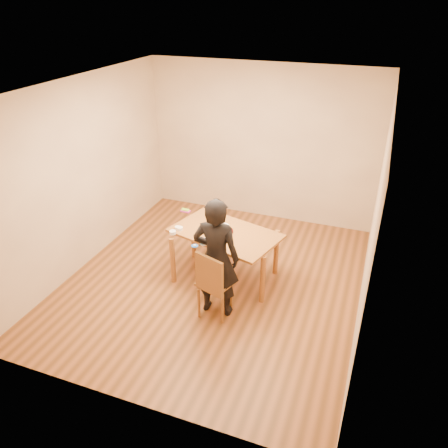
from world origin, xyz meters
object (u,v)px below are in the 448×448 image
(cake, at_px, (223,228))
(person, at_px, (216,258))
(cake_plate, at_px, (223,231))
(dining_chair, at_px, (215,283))
(dining_table, at_px, (225,233))

(cake, distance_m, person, 0.75)
(cake_plate, distance_m, person, 0.75)
(cake_plate, bearing_deg, cake, -90.00)
(person, bearing_deg, dining_chair, 86.29)
(dining_chair, height_order, cake, cake)
(cake, height_order, person, person)
(dining_table, bearing_deg, cake_plate, -157.91)
(dining_chair, bearing_deg, person, 109.56)
(dining_chair, bearing_deg, cake_plate, 123.13)
(dining_table, distance_m, dining_chair, 0.84)
(cake, bearing_deg, person, -75.63)
(person, bearing_deg, cake_plate, -79.34)
(dining_chair, relative_size, cake_plate, 1.29)
(cake_plate, bearing_deg, dining_chair, -76.43)
(dining_chair, bearing_deg, dining_table, 120.52)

